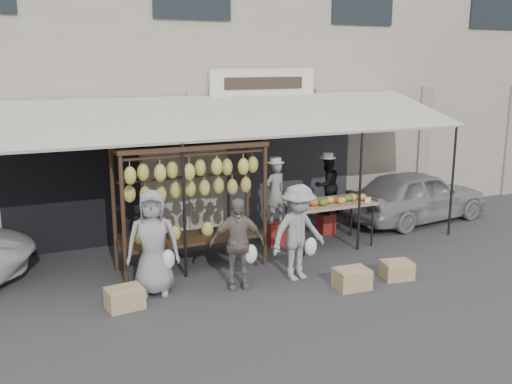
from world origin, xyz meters
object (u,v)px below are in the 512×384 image
banana_rack (191,182)px  crate_near_a (352,279)px  vendor_left (275,192)px  crate_far (125,298)px  customer_left (153,243)px  crate_near_b (397,270)px  vendor_right (327,185)px  customer_mid (237,243)px  customer_right (298,232)px  produce_table (331,203)px  sedan (417,195)px

banana_rack → crate_near_a: (2.05, -1.94, -1.41)m
vendor_left → crate_far: bearing=15.8°
crate_near_a → crate_far: (-3.51, 0.76, -0.00)m
customer_left → crate_near_b: 4.10m
vendor_right → customer_mid: (-2.88, -1.97, -0.31)m
customer_mid → customer_right: 1.08m
customer_right → vendor_left: bearing=65.6°
banana_rack → crate_far: 2.35m
produce_table → sedan: 2.91m
customer_left → crate_near_a: bearing=-4.4°
crate_far → sedan: 7.42m
produce_table → crate_near_a: 2.29m
customer_left → customer_right: size_ratio=1.03×
customer_mid → crate_near_a: customer_mid is taller
customer_mid → crate_far: 1.93m
customer_mid → crate_near_b: 2.78m
customer_left → crate_near_b: size_ratio=3.35×
customer_left → sedan: customer_left is taller
banana_rack → produce_table: bearing=1.4°
customer_left → customer_right: 2.39m
banana_rack → vendor_left: size_ratio=2.10×
customer_right → crate_far: bearing=169.9°
vendor_left → crate_near_b: 2.87m
customer_mid → customer_right: (1.07, -0.07, 0.07)m
customer_left → banana_rack: bearing=58.4°
produce_table → crate_near_b: produce_table is taller
customer_right → crate_near_b: bearing=-34.2°
customer_left → crate_near_b: customer_left is taller
vendor_left → produce_table: bearing=138.8°
banana_rack → crate_far: (-1.46, -1.18, -1.41)m
banana_rack → customer_right: bearing=-39.4°
vendor_left → crate_near_a: (0.13, -2.55, -0.92)m
crate_near_b → sedan: bearing=45.6°
banana_rack → crate_far: size_ratio=4.93×
crate_near_a → crate_near_b: bearing=3.0°
vendor_right → crate_far: bearing=15.1°
banana_rack → produce_table: (2.88, 0.07, -0.70)m
vendor_left → sedan: vendor_left is taller
customer_left → sedan: (6.57, 1.66, -0.24)m
vendor_left → crate_near_b: size_ratio=2.47×
vendor_left → customer_left: size_ratio=0.74×
crate_near_b → vendor_right: bearing=84.3°
sedan → vendor_left: bearing=86.9°
vendor_left → customer_mid: bearing=36.2°
vendor_right → crate_far: size_ratio=2.33×
crate_near_a → crate_far: 3.59m
customer_left → crate_far: 0.95m
banana_rack → crate_far: bearing=-141.0°
vendor_right → crate_far: (-4.72, -2.03, -0.90)m
vendor_left → crate_near_a: 2.71m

